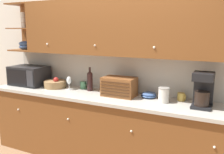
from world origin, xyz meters
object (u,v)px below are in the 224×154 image
fruit_basket (55,84)px  wine_glass (69,81)px  microwave (29,76)px  coffee_maker (203,90)px  bowl_stack_on_counter (149,95)px  storage_canister (164,95)px  mug (104,87)px  wine_bottle (90,80)px  bread_box (119,87)px  mug_patterned_third (83,85)px  mug_blue_second (181,97)px

fruit_basket → wine_glass: bearing=-4.4°
wine_glass → microwave: bearing=-179.3°
microwave → coffee_maker: bearing=-0.2°
bowl_stack_on_counter → storage_canister: 0.26m
wine_glass → mug: bearing=21.4°
wine_bottle → bread_box: (0.48, -0.08, -0.03)m
mug → coffee_maker: size_ratio=0.27×
wine_glass → wine_bottle: (0.29, 0.08, 0.02)m
mug_patterned_third → storage_canister: storage_canister is taller
fruit_basket → storage_canister: size_ratio=1.81×
wine_glass → mug_patterned_third: wine_glass is taller
mug → coffee_maker: (1.32, -0.20, 0.15)m
fruit_basket → bowl_stack_on_counter: bearing=3.3°
bowl_stack_on_counter → wine_bottle: bearing=-178.8°
wine_bottle → bowl_stack_on_counter: bearing=1.2°
microwave → storage_canister: size_ratio=3.12×
storage_canister → mug_blue_second: storage_canister is taller
storage_canister → coffee_maker: coffee_maker is taller
wine_glass → mug_blue_second: 1.54m
wine_bottle → mug_blue_second: bearing=2.7°
wine_bottle → storage_canister: bearing=-5.8°
microwave → coffee_maker: size_ratio=1.42×
mug → coffee_maker: coffee_maker is taller
wine_glass → mug_blue_second: bearing=5.3°
bread_box → wine_glass: bearing=-179.6°
wine_glass → bowl_stack_on_counter: size_ratio=0.98×
microwave → wine_glass: microwave is taller
microwave → mug_patterned_third: 0.90m
microwave → mug_blue_second: microwave is taller
mug_patterned_third → microwave: bearing=-170.3°
coffee_maker → fruit_basket: bearing=178.9°
mug_blue_second → coffee_maker: (0.25, -0.16, 0.15)m
mug_patterned_third → coffee_maker: size_ratio=0.26×
wine_bottle → bread_box: size_ratio=0.78×
mug → bowl_stack_on_counter: bearing=-6.7°
bread_box → fruit_basket: bearing=179.2°
fruit_basket → mug: fruit_basket is taller
wine_bottle → storage_canister: 1.07m
mug_patterned_third → coffee_maker: (1.64, -0.16, 0.15)m
bread_box → mug_blue_second: bearing=10.2°
bread_box → microwave: bearing=-179.5°
wine_glass → storage_canister: size_ratio=1.07×
bowl_stack_on_counter → coffee_maker: bearing=-10.5°
storage_canister → coffee_maker: (0.42, 0.01, 0.11)m
mug_patterned_third → mug_blue_second: bearing=-0.0°
fruit_basket → coffee_maker: size_ratio=0.82×
wine_glass → wine_bottle: 0.31m
fruit_basket → microwave: bearing=-176.4°
microwave → mug_patterned_third: microwave is taller
wine_bottle → coffee_maker: coffee_maker is taller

